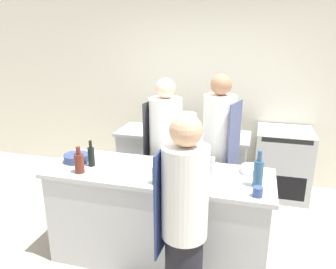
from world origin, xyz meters
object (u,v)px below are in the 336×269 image
at_px(bottle_cooking_oil, 212,173).
at_px(cup, 258,192).
at_px(chef_at_prep_near, 184,225).
at_px(bottle_vinegar, 91,156).
at_px(bottle_olive_oil, 156,175).
at_px(bowl_prep_small, 175,167).
at_px(oven_range, 282,163).
at_px(bottle_sauce, 258,172).
at_px(bowl_ceramic_blue, 252,170).
at_px(chef_at_stove, 218,157).
at_px(bottle_wine, 79,163).
at_px(chef_at_pass_far, 165,154).
at_px(bowl_mixing_large, 76,158).
at_px(stockpot, 186,122).

height_order(bottle_cooking_oil, cup, bottle_cooking_oil).
xyz_separation_m(chef_at_prep_near, bottle_vinegar, (-1.04, 0.61, 0.20)).
relative_size(bottle_olive_oil, bowl_prep_small, 0.75).
bearing_deg(bottle_vinegar, cup, -7.83).
bearing_deg(oven_range, bottle_olive_oil, -120.26).
bearing_deg(bottle_sauce, bowl_ceramic_blue, 100.10).
distance_m(chef_at_stove, bottle_cooking_oil, 0.75).
xyz_separation_m(bottle_wine, bottle_cooking_oil, (1.19, 0.11, -0.01)).
relative_size(chef_at_pass_far, bowl_mixing_large, 7.00).
relative_size(chef_at_stove, bowl_prep_small, 6.60).
height_order(bottle_sauce, bowl_ceramic_blue, bottle_sauce).
bearing_deg(bottle_wine, bottle_sauce, 5.14).
relative_size(chef_at_pass_far, stockpot, 6.15).
bearing_deg(bottle_sauce, stockpot, 122.92).
distance_m(bottle_olive_oil, stockpot, 1.60).
distance_m(bottle_cooking_oil, stockpot, 1.55).
relative_size(chef_at_stove, cup, 22.58).
height_order(chef_at_pass_far, bottle_vinegar, chef_at_pass_far).
bearing_deg(bowl_prep_small, oven_range, 56.86).
distance_m(bottle_olive_oil, bowl_prep_small, 0.35).
bearing_deg(bottle_olive_oil, bottle_vinegar, 163.61).
height_order(chef_at_stove, bowl_mixing_large, chef_at_stove).
bearing_deg(chef_at_stove, bottle_sauce, 46.79).
distance_m(oven_range, chef_at_stove, 1.41).
bearing_deg(bowl_prep_small, chef_at_prep_near, -71.10).
distance_m(bottle_olive_oil, bowl_ceramic_blue, 0.89).
bearing_deg(cup, chef_at_pass_far, 138.18).
relative_size(chef_at_pass_far, cup, 21.80).
height_order(bowl_mixing_large, bowl_prep_small, bowl_mixing_large).
distance_m(bottle_wine, bottle_cooking_oil, 1.20).
height_order(bottle_sauce, bowl_mixing_large, bottle_sauce).
bearing_deg(chef_at_prep_near, chef_at_stove, -1.18).
xyz_separation_m(chef_at_pass_far, bottle_olive_oil, (0.18, -0.90, 0.16)).
height_order(chef_at_prep_near, bottle_sauce, chef_at_prep_near).
relative_size(oven_range, bottle_olive_oil, 4.59).
bearing_deg(bottle_vinegar, chef_at_pass_far, 51.84).
bearing_deg(bowl_prep_small, chef_at_pass_far, 114.44).
relative_size(chef_at_prep_near, bottle_sauce, 5.26).
xyz_separation_m(bottle_vinegar, bowl_ceramic_blue, (1.49, 0.24, -0.07)).
height_order(chef_at_pass_far, bowl_ceramic_blue, chef_at_pass_far).
bearing_deg(cup, oven_range, 80.43).
xyz_separation_m(chef_at_pass_far, bowl_mixing_large, (-0.74, -0.63, 0.12)).
xyz_separation_m(cup, stockpot, (-0.92, 1.60, 0.08)).
xyz_separation_m(chef_at_pass_far, cup, (1.00, -0.90, 0.12)).
height_order(bottle_wine, stockpot, bottle_wine).
bearing_deg(cup, bottle_sauce, 91.66).
distance_m(bottle_cooking_oil, bottle_sauce, 0.38).
xyz_separation_m(bottle_wine, bottle_sauce, (1.56, 0.14, 0.03)).
height_order(chef_at_prep_near, bowl_mixing_large, chef_at_prep_near).
xyz_separation_m(bottle_cooking_oil, cup, (0.38, -0.15, -0.05)).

